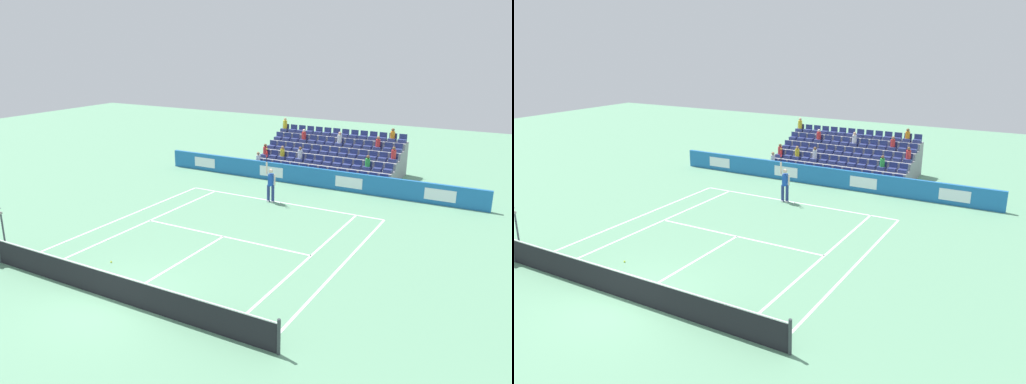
% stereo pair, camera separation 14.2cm
% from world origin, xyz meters
% --- Properties ---
extents(ground_plane, '(80.00, 80.00, 0.00)m').
position_xyz_m(ground_plane, '(0.00, 0.00, 0.00)').
color(ground_plane, '#669E77').
extents(line_baseline, '(10.97, 0.10, 0.01)m').
position_xyz_m(line_baseline, '(0.00, -11.89, 0.00)').
color(line_baseline, white).
rests_on(line_baseline, ground).
extents(line_service, '(8.23, 0.10, 0.01)m').
position_xyz_m(line_service, '(0.00, -6.40, 0.00)').
color(line_service, white).
rests_on(line_service, ground).
extents(line_centre_service, '(0.10, 6.40, 0.01)m').
position_xyz_m(line_centre_service, '(0.00, -3.20, 0.00)').
color(line_centre_service, white).
rests_on(line_centre_service, ground).
extents(line_singles_sideline_left, '(0.10, 11.89, 0.01)m').
position_xyz_m(line_singles_sideline_left, '(4.12, -5.95, 0.00)').
color(line_singles_sideline_left, white).
rests_on(line_singles_sideline_left, ground).
extents(line_singles_sideline_right, '(0.10, 11.89, 0.01)m').
position_xyz_m(line_singles_sideline_right, '(-4.12, -5.95, 0.00)').
color(line_singles_sideline_right, white).
rests_on(line_singles_sideline_right, ground).
extents(line_doubles_sideline_left, '(0.10, 11.89, 0.01)m').
position_xyz_m(line_doubles_sideline_left, '(5.49, -5.95, 0.00)').
color(line_doubles_sideline_left, white).
rests_on(line_doubles_sideline_left, ground).
extents(line_doubles_sideline_right, '(0.10, 11.89, 0.01)m').
position_xyz_m(line_doubles_sideline_right, '(-5.49, -5.95, 0.00)').
color(line_doubles_sideline_right, white).
rests_on(line_doubles_sideline_right, ground).
extents(line_centre_mark, '(0.10, 0.20, 0.01)m').
position_xyz_m(line_centre_mark, '(0.00, -11.79, 0.00)').
color(line_centre_mark, white).
rests_on(line_centre_mark, ground).
extents(sponsor_barrier, '(19.51, 0.22, 1.09)m').
position_xyz_m(sponsor_barrier, '(0.00, -15.56, 0.54)').
color(sponsor_barrier, '#1E66AD').
rests_on(sponsor_barrier, ground).
extents(tennis_net, '(11.97, 0.10, 1.07)m').
position_xyz_m(tennis_net, '(0.00, 0.00, 0.49)').
color(tennis_net, '#33383D').
rests_on(tennis_net, ground).
extents(tennis_player, '(0.53, 0.41, 2.85)m').
position_xyz_m(tennis_player, '(0.51, -11.71, 0.99)').
color(tennis_player, navy).
rests_on(tennis_player, ground).
extents(stadium_stand, '(8.68, 4.75, 3.04)m').
position_xyz_m(stadium_stand, '(0.01, -19.13, 0.82)').
color(stadium_stand, gray).
rests_on(stadium_stand, ground).
extents(loose_tennis_ball, '(0.07, 0.07, 0.07)m').
position_xyz_m(loose_tennis_ball, '(2.27, -2.05, 0.03)').
color(loose_tennis_ball, '#D1E533').
rests_on(loose_tennis_ball, ground).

